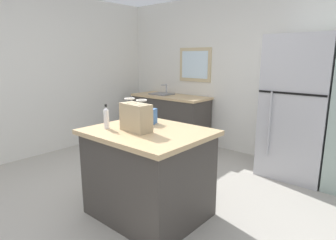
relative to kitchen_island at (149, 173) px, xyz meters
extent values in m
plane|color=#ADA89E|center=(-0.14, -0.16, -0.45)|extent=(6.27, 6.27, 0.00)
cube|color=silver|center=(-0.14, 2.45, 0.84)|extent=(5.11, 0.10, 2.58)
cube|color=#CCB78C|center=(-1.15, 2.40, 1.00)|extent=(0.68, 0.04, 0.60)
cube|color=white|center=(-1.15, 2.38, 1.00)|extent=(0.56, 0.02, 0.48)
cube|color=silver|center=(-2.70, -0.16, 0.84)|extent=(0.10, 5.22, 2.58)
cube|color=#423D38|center=(0.00, 0.00, -0.03)|extent=(1.07, 0.86, 0.85)
cube|color=tan|center=(0.00, 0.00, 0.42)|extent=(1.15, 0.94, 0.05)
cube|color=#B7B7BC|center=(0.78, 2.02, 0.48)|extent=(0.81, 0.70, 1.86)
cube|color=black|center=(0.78, 1.66, 0.70)|extent=(0.80, 0.01, 0.02)
cylinder|color=#B7B7BC|center=(0.56, 1.64, 0.30)|extent=(0.02, 0.02, 0.84)
cube|color=#423D38|center=(-1.48, 2.09, -0.02)|extent=(1.45, 0.57, 0.85)
cube|color=tan|center=(-1.48, 2.09, 0.42)|extent=(1.49, 0.61, 0.04)
cube|color=slate|center=(-1.70, 2.09, 0.39)|extent=(0.40, 0.32, 0.14)
cylinder|color=#B7B7BC|center=(-1.70, 2.23, 0.53)|extent=(0.03, 0.03, 0.18)
cylinder|color=#B7B7BC|center=(-1.70, 2.16, 0.61)|extent=(0.02, 0.14, 0.02)
cube|color=tan|center=(-0.06, -0.10, 0.57)|extent=(0.33, 0.18, 0.27)
torus|color=white|center=(-0.14, -0.10, 0.75)|extent=(0.11, 0.11, 0.01)
torus|color=white|center=(0.02, -0.10, 0.75)|extent=(0.11, 0.11, 0.01)
cube|color=#4775B7|center=(-0.19, 0.20, 0.52)|extent=(0.18, 0.17, 0.16)
cylinder|color=white|center=(-0.35, -0.22, 0.54)|extent=(0.05, 0.05, 0.19)
cone|color=white|center=(-0.35, -0.22, 0.65)|extent=(0.05, 0.05, 0.03)
cylinder|color=black|center=(-0.35, -0.22, 0.67)|extent=(0.02, 0.02, 0.02)
camera|label=1|loc=(1.90, -1.90, 1.14)|focal=30.53mm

